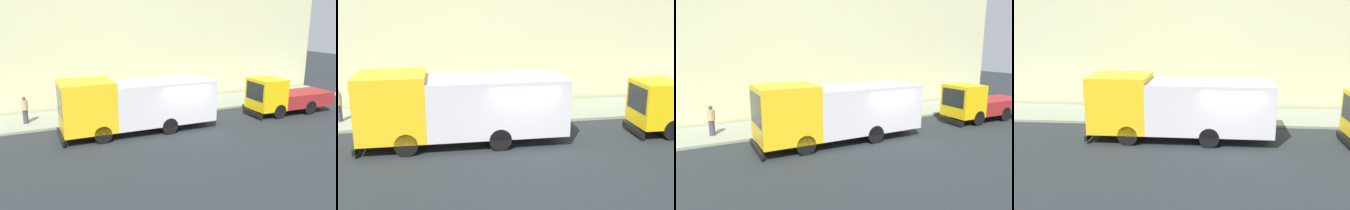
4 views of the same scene
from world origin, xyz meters
TOP-DOWN VIEW (x-y plane):
  - ground at (0.00, 0.00)m, footprint 80.00×80.00m
  - sidewalk at (4.82, 0.00)m, footprint 3.64×30.00m
  - building_facade at (7.14, 0.00)m, footprint 0.50×30.00m
  - large_utility_truck at (1.04, 2.36)m, footprint 2.51×8.20m
  - small_flatbed_truck at (0.73, -7.21)m, footprint 1.98×5.64m
  - pedestrian_walking at (5.37, 5.20)m, footprint 0.48×0.48m
  - pedestrian_standing at (4.46, 7.81)m, footprint 0.47×0.47m
  - pedestrian_third at (4.50, 4.86)m, footprint 0.46×0.46m
  - traffic_cone_orange at (3.49, 5.52)m, footprint 0.47×0.47m

SIDE VIEW (x-z plane):
  - ground at x=0.00m, z-range 0.00..0.00m
  - sidewalk at x=4.82m, z-range 0.00..0.13m
  - traffic_cone_orange at x=3.49m, z-range 0.13..0.81m
  - pedestrian_standing at x=4.46m, z-range 0.16..1.71m
  - pedestrian_walking at x=5.37m, z-range 0.18..1.83m
  - pedestrian_third at x=4.50m, z-range 0.18..1.93m
  - small_flatbed_truck at x=0.73m, z-range -0.08..2.25m
  - large_utility_truck at x=1.04m, z-range 0.11..3.03m
  - building_facade at x=7.14m, z-range 0.00..11.31m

